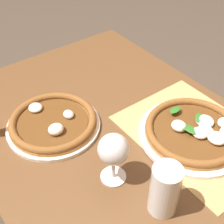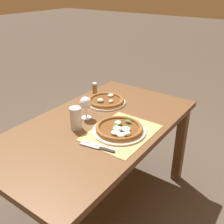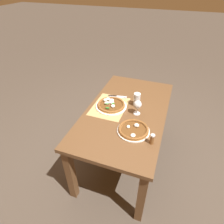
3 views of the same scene
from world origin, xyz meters
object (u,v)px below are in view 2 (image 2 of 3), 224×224
(pizza_near, at_px, (119,129))
(pint_glass, at_px, (76,119))
(wine_glass, at_px, (86,104))
(fork, at_px, (98,145))
(pizza_far, at_px, (106,101))
(knife, at_px, (97,148))
(pepper_shaker, at_px, (95,89))

(pizza_near, bearing_deg, pint_glass, 115.13)
(wine_glass, distance_m, fork, 0.37)
(pizza_far, distance_m, pint_glass, 0.42)
(pint_glass, distance_m, fork, 0.25)
(pizza_near, distance_m, knife, 0.21)
(pizza_far, relative_size, knife, 1.38)
(pizza_far, bearing_deg, knife, -147.99)
(knife, distance_m, pepper_shaker, 0.79)
(wine_glass, bearing_deg, pint_glass, -164.01)
(pint_glass, height_order, knife, pint_glass)
(fork, relative_size, pepper_shaker, 2.06)
(wine_glass, relative_size, fork, 0.78)
(knife, bearing_deg, fork, 26.97)
(pizza_near, height_order, knife, pizza_near)
(fork, bearing_deg, pint_glass, 71.95)
(fork, height_order, knife, knife)
(wine_glass, distance_m, pint_glass, 0.15)
(pizza_near, height_order, wine_glass, wine_glass)
(pepper_shaker, bearing_deg, pizza_far, -116.71)
(pepper_shaker, bearing_deg, pint_glass, -153.06)
(pint_glass, xyz_separation_m, fork, (-0.08, -0.23, -0.06))
(wine_glass, height_order, pint_glass, wine_glass)
(wine_glass, bearing_deg, fork, -128.73)
(pizza_far, bearing_deg, wine_glass, -172.88)
(fork, relative_size, knife, 0.93)
(wine_glass, xyz_separation_m, knife, (-0.24, -0.29, -0.10))
(wine_glass, relative_size, knife, 0.72)
(wine_glass, relative_size, pint_glass, 1.07)
(pizza_near, bearing_deg, knife, 179.24)
(pizza_near, relative_size, wine_glass, 2.13)
(pizza_far, relative_size, pint_glass, 2.04)
(pizza_far, xyz_separation_m, knife, (-0.51, -0.32, -0.01))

